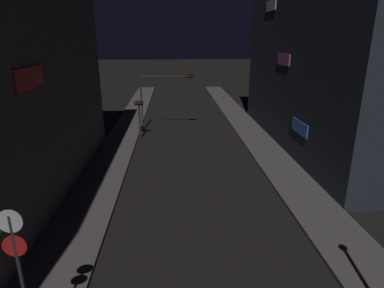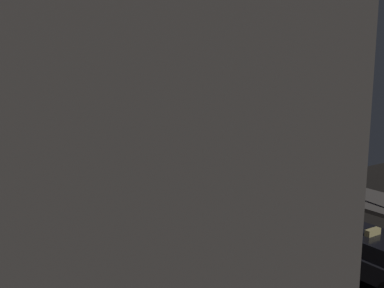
{
  "view_description": "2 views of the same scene",
  "coord_description": "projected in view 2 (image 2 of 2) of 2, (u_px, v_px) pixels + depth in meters",
  "views": [
    {
      "loc": [
        -1.43,
        3.7,
        8.84
      ],
      "look_at": [
        -0.14,
        25.03,
        1.84
      ],
      "focal_mm": 30.27,
      "sensor_mm": 36.0,
      "label": 1
    },
    {
      "loc": [
        -13.16,
        0.33,
        6.96
      ],
      "look_at": [
        -0.14,
        19.34,
        2.59
      ],
      "focal_mm": 45.99,
      "sensor_mm": 36.0,
      "label": 2
    }
  ],
  "objects": [
    {
      "name": "traffic_light_overhead",
      "position": [
        38.0,
        92.0,
        34.73
      ],
      "size": [
        5.19,
        0.41,
        5.63
      ],
      "color": "#2D2D33",
      "rests_on": "ground_plane"
    },
    {
      "name": "traffic_light_left_kerb",
      "position": [
        22.0,
        120.0,
        31.78
      ],
      "size": [
        0.8,
        0.41,
        3.55
      ],
      "color": "#2D2D33",
      "rests_on": "ground_plane"
    },
    {
      "name": "taxi",
      "position": [
        370.0,
        256.0,
        15.18
      ],
      "size": [
        1.87,
        4.47,
        1.62
      ],
      "color": "black",
      "rests_on": "ground_plane"
    },
    {
      "name": "sign_pole_left",
      "position": [
        206.0,
        195.0,
        13.56
      ],
      "size": [
        0.63,
        0.1,
        4.72
      ],
      "color": "#2D2D33",
      "rests_on": "sidewalk_left"
    },
    {
      "name": "sidewalk_right",
      "position": [
        172.0,
        144.0,
        37.01
      ],
      "size": [
        2.86,
        66.38,
        0.18
      ],
      "primitive_type": "cube",
      "color": "#5B5651",
      "rests_on": "ground_plane"
    },
    {
      "name": "sidewalk_left",
      "position": [
        3.0,
        165.0,
        30.19
      ],
      "size": [
        2.86,
        66.38,
        0.18
      ],
      "primitive_type": "cube",
      "color": "#5B5651",
      "rests_on": "ground_plane"
    },
    {
      "name": "building_facade_right",
      "position": [
        233.0,
        39.0,
        37.2
      ],
      "size": [
        6.7,
        23.02,
        15.71
      ],
      "color": "#282D38",
      "rests_on": "ground_plane"
    }
  ]
}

